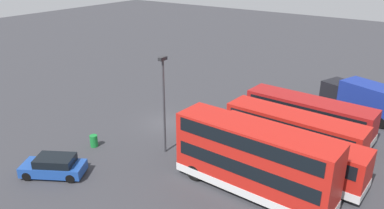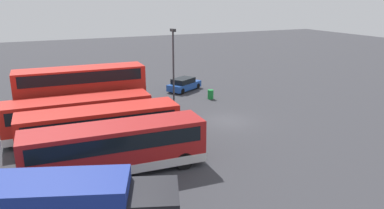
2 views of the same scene
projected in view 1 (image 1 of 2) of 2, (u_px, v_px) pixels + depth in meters
ground_plane at (169, 123)px, 34.15m from camera, size 140.00×140.00×0.00m
bus_single_deck_near_end at (308, 114)px, 31.88m from camera, size 3.10×10.71×2.95m
bus_single_deck_second at (293, 130)px, 28.99m from camera, size 3.06×10.70×2.95m
bus_single_deck_third at (287, 151)px, 25.92m from camera, size 2.97×10.68×2.95m
bus_double_decker_fourth at (253, 158)px, 23.41m from camera, size 2.99×10.45×4.55m
box_truck_blue at (363, 99)px, 35.10m from camera, size 4.93×7.90×3.20m
car_hatchback_silver at (54, 166)px, 25.87m from camera, size 3.69×4.54×1.43m
lamp_post_tall at (164, 98)px, 27.61m from camera, size 0.70×0.30×7.48m
waste_bin_yellow at (94, 141)px, 29.85m from camera, size 0.60×0.60×0.95m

